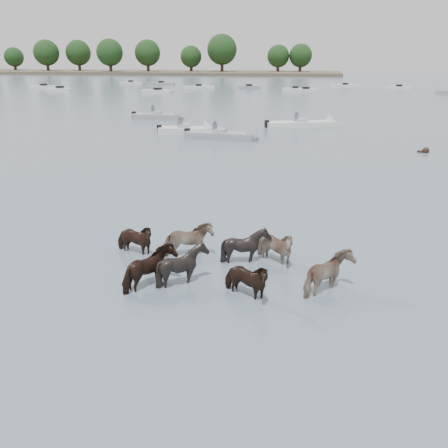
# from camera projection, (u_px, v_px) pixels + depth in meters

# --- Properties ---
(ground) EXTENTS (400.00, 400.00, 0.00)m
(ground) POSITION_uv_depth(u_px,v_px,m) (211.00, 265.00, 13.93)
(ground) COLOR #4D5E6E
(ground) RESTS_ON ground
(shoreline) EXTENTS (160.00, 30.00, 1.00)m
(shoreline) POSITION_uv_depth(u_px,v_px,m) (103.00, 72.00, 165.03)
(shoreline) COLOR #4C4233
(shoreline) RESTS_ON ground
(pony_herd) EXTENTS (7.25, 3.69, 1.32)m
(pony_herd) POSITION_uv_depth(u_px,v_px,m) (218.00, 260.00, 13.24)
(pony_herd) COLOR black
(pony_herd) RESTS_ON ground
(swimming_pony) EXTENTS (0.72, 0.44, 0.44)m
(swimming_pony) POSITION_uv_depth(u_px,v_px,m) (425.00, 151.00, 30.15)
(swimming_pony) COLOR black
(swimming_pony) RESTS_ON ground
(motorboat_a) EXTENTS (4.73, 2.18, 1.92)m
(motorboat_a) POSITION_uv_depth(u_px,v_px,m) (194.00, 131.00, 37.53)
(motorboat_a) COLOR silver
(motorboat_a) RESTS_ON ground
(motorboat_b) EXTENTS (5.82, 2.15, 1.92)m
(motorboat_b) POSITION_uv_depth(u_px,v_px,m) (230.00, 136.00, 35.00)
(motorboat_b) COLOR gray
(motorboat_b) RESTS_ON ground
(motorboat_c) EXTENTS (6.55, 3.68, 1.92)m
(motorboat_c) POSITION_uv_depth(u_px,v_px,m) (310.00, 124.00, 41.01)
(motorboat_c) COLOR silver
(motorboat_c) RESTS_ON ground
(motorboat_f) EXTENTS (5.31, 1.63, 1.92)m
(motorboat_f) POSITION_uv_depth(u_px,v_px,m) (164.00, 117.00, 46.20)
(motorboat_f) COLOR gray
(motorboat_f) RESTS_ON ground
(distant_flotilla) EXTENTS (103.67, 26.42, 0.93)m
(distant_flotilla) POSITION_uv_depth(u_px,v_px,m) (298.00, 88.00, 87.16)
(distant_flotilla) COLOR silver
(distant_flotilla) RESTS_ON ground
(treeline) EXTENTS (147.04, 20.70, 12.53)m
(treeline) POSITION_uv_depth(u_px,v_px,m) (102.00, 53.00, 162.04)
(treeline) COLOR #382619
(treeline) RESTS_ON ground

